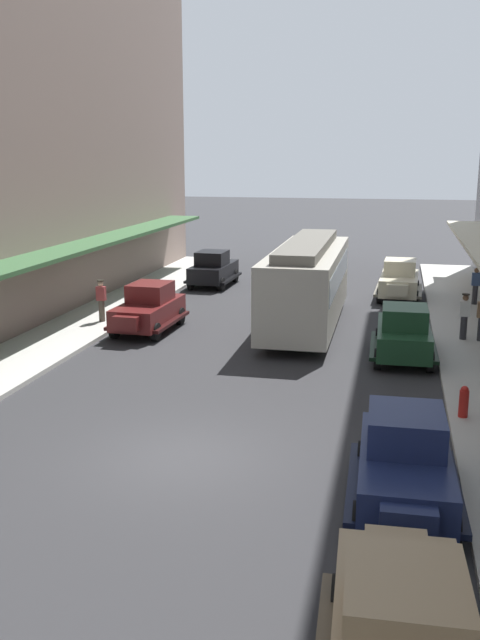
# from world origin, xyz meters

# --- Properties ---
(ground_plane) EXTENTS (200.00, 200.00, 0.00)m
(ground_plane) POSITION_xyz_m (0.00, 0.00, 0.00)
(ground_plane) COLOR #2D2D30
(parked_car_0) EXTENTS (2.20, 4.28, 1.84)m
(parked_car_0) POSITION_xyz_m (4.87, 9.07, 0.94)
(parked_car_0) COLOR #193D23
(parked_car_0) RESTS_ON ground
(parked_car_1) EXTENTS (2.25, 4.30, 1.84)m
(parked_car_1) POSITION_xyz_m (-4.73, 20.87, 0.94)
(parked_car_1) COLOR black
(parked_car_1) RESTS_ON ground
(parked_car_2) EXTENTS (2.26, 4.30, 1.84)m
(parked_car_2) POSITION_xyz_m (-4.72, 10.95, 0.94)
(parked_car_2) COLOR #591919
(parked_car_2) RESTS_ON ground
(parked_car_3) EXTENTS (2.22, 4.29, 1.84)m
(parked_car_3) POSITION_xyz_m (4.85, -1.20, 0.94)
(parked_car_3) COLOR #19234C
(parked_car_3) RESTS_ON ground
(parked_car_4) EXTENTS (2.26, 4.30, 1.84)m
(parked_car_4) POSITION_xyz_m (4.71, 19.50, 0.94)
(parked_car_4) COLOR beige
(parked_car_4) RESTS_ON ground
(parked_car_5) EXTENTS (2.29, 4.31, 1.84)m
(parked_car_5) POSITION_xyz_m (4.78, -6.32, 0.94)
(parked_car_5) COLOR #997F5B
(parked_car_5) RESTS_ON ground
(streetcar) EXTENTS (2.57, 9.61, 3.46)m
(streetcar) POSITION_xyz_m (1.17, 12.70, 1.90)
(streetcar) COLOR #ADA899
(streetcar) RESTS_ON ground
(fire_hydrant) EXTENTS (0.24, 0.24, 0.82)m
(fire_hydrant) POSITION_xyz_m (6.35, 3.58, 0.56)
(fire_hydrant) COLOR #B21E19
(fire_hydrant) RESTS_ON sidewalk_right
(pedestrian_0) EXTENTS (0.36, 0.24, 1.64)m
(pedestrian_0) POSITION_xyz_m (8.03, 18.19, 0.99)
(pedestrian_0) COLOR #2D2D33
(pedestrian_0) RESTS_ON sidewalk_right
(pedestrian_1) EXTENTS (0.36, 0.28, 1.67)m
(pedestrian_1) POSITION_xyz_m (-6.89, 11.48, 1.01)
(pedestrian_1) COLOR #4C4238
(pedestrian_1) RESTS_ON sidewalk_left
(pedestrian_2) EXTENTS (0.36, 0.28, 1.67)m
(pedestrian_2) POSITION_xyz_m (7.01, 11.67, 1.01)
(pedestrian_2) COLOR #2D2D33
(pedestrian_2) RESTS_ON sidewalk_right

